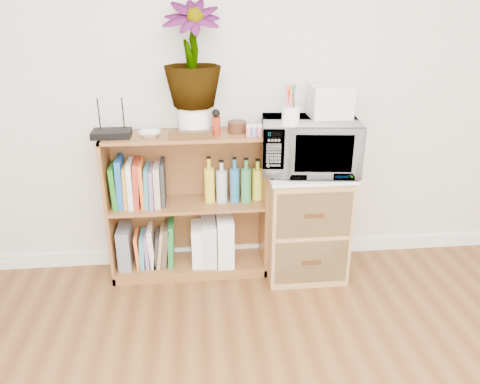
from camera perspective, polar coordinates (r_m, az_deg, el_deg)
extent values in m
cube|color=white|center=(3.35, 0.01, -7.15)|extent=(4.00, 0.02, 0.10)
cube|color=brown|center=(3.02, -6.34, -1.71)|extent=(1.00, 0.30, 0.95)
cube|color=#9E7542|center=(3.08, 7.85, -3.81)|extent=(0.50, 0.45, 0.70)
imported|color=white|center=(2.88, 8.45, 5.60)|extent=(0.62, 0.45, 0.32)
cylinder|color=white|center=(2.69, 6.19, 9.20)|extent=(0.10, 0.10, 0.11)
cube|color=silver|center=(2.92, 10.95, 10.80)|extent=(0.24, 0.20, 0.19)
cube|color=black|center=(2.88, -15.38, 6.88)|extent=(0.22, 0.15, 0.04)
imported|color=silver|center=(2.84, -10.94, 6.98)|extent=(0.13, 0.13, 0.03)
cylinder|color=white|center=(2.86, -5.58, 8.73)|extent=(0.19, 0.19, 0.16)
imported|color=#2C6C2B|center=(2.80, -5.88, 16.27)|extent=(0.33, 0.33, 0.59)
cube|color=#35200E|center=(2.76, -6.03, 6.92)|extent=(0.25, 0.06, 0.04)
cylinder|color=maroon|center=(2.81, -2.91, 8.04)|extent=(0.05, 0.05, 0.11)
cylinder|color=#351E0E|center=(2.87, -0.34, 7.94)|extent=(0.12, 0.12, 0.07)
cube|color=pink|center=(2.79, 1.74, 7.31)|extent=(0.10, 0.04, 0.05)
cube|color=slate|center=(3.17, -13.81, -6.42)|extent=(0.08, 0.22, 0.27)
cube|color=white|center=(3.13, -5.13, -6.27)|extent=(0.09, 0.22, 0.27)
cube|color=silver|center=(3.12, -3.80, -6.02)|extent=(0.09, 0.23, 0.29)
cube|color=white|center=(3.12, -1.87, -5.62)|extent=(0.11, 0.27, 0.33)
cube|color=#1F6D1D|center=(3.00, -15.01, 0.75)|extent=(0.04, 0.20, 0.27)
cube|color=#1C55AC|center=(2.99, -14.38, 1.15)|extent=(0.04, 0.20, 0.31)
cube|color=gold|center=(2.99, -13.69, 0.76)|extent=(0.03, 0.20, 0.26)
cube|color=white|center=(2.98, -13.12, 1.05)|extent=(0.03, 0.20, 0.29)
cube|color=#A9321C|center=(2.98, -12.44, 1.06)|extent=(0.05, 0.20, 0.29)
cube|color=orange|center=(2.97, -11.79, 0.99)|extent=(0.03, 0.20, 0.28)
cube|color=teal|center=(2.97, -11.22, 0.81)|extent=(0.03, 0.20, 0.26)
cube|color=slate|center=(2.97, -10.67, 0.75)|extent=(0.03, 0.20, 0.25)
cube|color=#C4B099|center=(2.97, -10.01, 0.87)|extent=(0.04, 0.20, 0.26)
cube|color=#292929|center=(2.96, -9.37, 1.07)|extent=(0.03, 0.20, 0.28)
cylinder|color=gold|center=(2.95, -3.77, 1.42)|extent=(0.07, 0.07, 0.29)
cylinder|color=#B2B9CA|center=(2.96, -2.26, 1.26)|extent=(0.07, 0.07, 0.27)
cylinder|color=#2269A0|center=(2.96, -0.70, 1.49)|extent=(0.06, 0.06, 0.29)
cylinder|color=#328B4D|center=(2.97, 0.70, 1.51)|extent=(0.07, 0.07, 0.28)
cylinder|color=yellow|center=(2.99, 2.18, 1.36)|extent=(0.07, 0.07, 0.26)
cylinder|color=#A7B2BB|center=(2.99, 3.73, 1.89)|extent=(0.06, 0.06, 0.31)
cube|color=orange|center=(3.17, -12.30, -6.75)|extent=(0.03, 0.19, 0.23)
cube|color=teal|center=(3.17, -11.76, -6.78)|extent=(0.04, 0.19, 0.22)
cube|color=#85689D|center=(3.16, -11.20, -6.71)|extent=(0.02, 0.19, 0.23)
cube|color=beige|center=(3.15, -10.67, -6.39)|extent=(0.05, 0.19, 0.27)
cube|color=#2A2A2A|center=(3.16, -10.09, -6.69)|extent=(0.05, 0.19, 0.23)
cube|color=#A98A4E|center=(3.15, -9.64, -6.45)|extent=(0.06, 0.19, 0.26)
cube|color=#4F3B2D|center=(3.14, -9.08, -6.27)|extent=(0.07, 0.19, 0.28)
cube|color=#1E7130|center=(3.14, -8.40, -6.12)|extent=(0.05, 0.19, 0.29)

